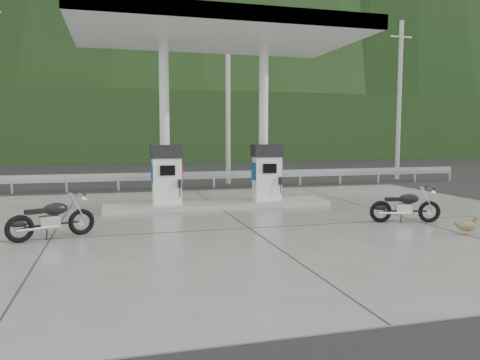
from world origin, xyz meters
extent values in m
plane|color=black|center=(0.00, 0.00, 0.00)|extent=(160.00, 160.00, 0.00)
cube|color=slate|center=(0.00, 0.00, 0.01)|extent=(18.00, 14.00, 0.02)
cube|color=#9E9B93|center=(0.00, 2.50, 0.10)|extent=(7.00, 1.40, 0.15)
cylinder|color=silver|center=(-1.60, 2.90, 2.67)|extent=(0.30, 0.30, 5.00)
cylinder|color=silver|center=(1.60, 2.90, 2.67)|extent=(0.30, 0.30, 5.00)
cube|color=white|center=(0.00, 2.50, 5.37)|extent=(8.50, 5.00, 0.40)
cube|color=black|center=(0.00, 11.50, 0.00)|extent=(60.00, 7.00, 0.01)
cylinder|color=#989893|center=(2.00, 9.50, 4.00)|extent=(0.22, 0.22, 8.00)
cylinder|color=#989893|center=(11.00, 9.50, 4.00)|extent=(0.22, 0.22, 8.00)
cube|color=black|center=(0.00, 30.00, 3.00)|extent=(80.00, 6.00, 6.00)
camera|label=1|loc=(-3.10, -11.70, 2.26)|focal=35.00mm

